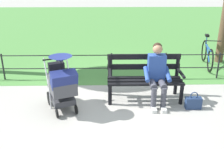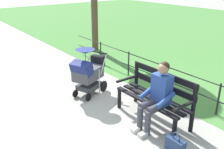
% 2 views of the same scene
% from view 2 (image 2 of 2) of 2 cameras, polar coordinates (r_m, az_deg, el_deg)
% --- Properties ---
extents(ground_plane, '(60.00, 60.00, 0.00)m').
position_cam_2_polar(ground_plane, '(5.61, 3.64, -7.10)').
color(ground_plane, '#ADA89E').
extents(park_bench, '(1.60, 0.60, 0.96)m').
position_cam_2_polar(park_bench, '(5.00, 10.00, -4.39)').
color(park_bench, black).
rests_on(park_bench, ground).
extents(person_on_bench, '(0.53, 0.74, 1.28)m').
position_cam_2_polar(person_on_bench, '(4.65, 10.26, -4.43)').
color(person_on_bench, '#42424C').
rests_on(person_on_bench, ground).
extents(stroller, '(0.79, 1.00, 1.15)m').
position_cam_2_polar(stroller, '(5.88, -5.52, 0.66)').
color(stroller, black).
rests_on(stroller, ground).
extents(handbag, '(0.32, 0.14, 0.37)m').
position_cam_2_polar(handbag, '(4.35, 14.24, -15.31)').
color(handbag, navy).
rests_on(handbag, ground).
extents(park_fence, '(8.38, 0.04, 0.70)m').
position_cam_2_polar(park_fence, '(6.06, 14.27, -1.05)').
color(park_fence, black).
rests_on(park_fence, ground).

